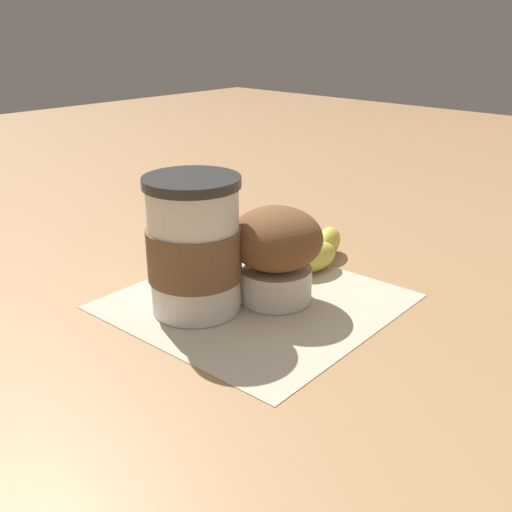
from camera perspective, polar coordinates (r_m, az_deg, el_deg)
ground_plane at (r=0.65m, az=0.00°, el=-4.36°), size 3.00×3.00×0.00m
paper_napkin at (r=0.65m, az=0.00°, el=-4.30°), size 0.28×0.28×0.00m
coffee_cup at (r=0.61m, az=-5.91°, el=0.86°), size 0.10×0.10×0.14m
muffin at (r=0.63m, az=1.90°, el=0.56°), size 0.10×0.10×0.10m
banana at (r=0.72m, az=5.03°, el=0.07°), size 0.17×0.06×0.04m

